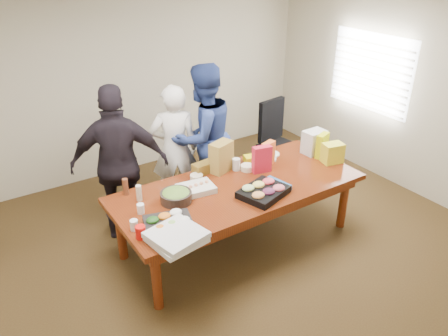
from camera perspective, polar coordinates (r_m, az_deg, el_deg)
floor at (r=5.28m, az=1.80°, el=-9.53°), size 5.50×5.00×0.02m
wall_back at (r=6.67m, az=-10.64°, el=11.17°), size 5.50×0.04×2.70m
wall_right at (r=6.49m, az=22.59°, el=9.10°), size 0.04×5.00×2.70m
window_panel at (r=6.77m, az=18.55°, el=11.79°), size 0.03×1.40×1.10m
window_blinds at (r=6.74m, az=18.33°, el=11.75°), size 0.04×1.36×1.00m
conference_table at (r=5.05m, az=1.86°, el=-6.04°), size 2.80×1.20×0.75m
office_chair at (r=6.37m, az=7.29°, el=3.08°), size 0.66×0.66×1.12m
person_center at (r=5.56m, az=-6.44°, el=2.50°), size 0.71×0.60×1.67m
person_right at (r=5.61m, az=-2.72°, el=4.08°), size 1.02×0.85×1.89m
person_left at (r=5.07m, az=-13.45°, el=0.46°), size 1.18×0.86×1.86m
veggie_tray at (r=4.20m, az=-7.28°, el=-7.27°), size 0.53×0.46×0.07m
fruit_tray at (r=4.68m, az=5.16°, el=-3.15°), size 0.59×0.52×0.08m
sheet_cake at (r=4.75m, az=-3.67°, el=-2.70°), size 0.41×0.33×0.07m
salad_bowl at (r=4.57m, az=-6.28°, el=-3.77°), size 0.35×0.35×0.11m
chip_bag_blue at (r=4.75m, az=5.79°, el=-2.77°), size 0.48×0.39×0.06m
chip_bag_red at (r=5.10m, az=4.96°, el=1.14°), size 0.24×0.14×0.32m
chip_bag_yellow at (r=5.59m, az=12.69°, el=2.89°), size 0.22×0.15×0.31m
chip_bag_orange at (r=5.29m, az=5.76°, el=1.90°), size 0.21×0.14×0.29m
mayo_jar at (r=5.17m, az=1.61°, el=0.48°), size 0.12×0.12×0.14m
mustard_bottle at (r=5.21m, az=0.04°, el=0.88°), size 0.06×0.06×0.17m
dressing_bottle at (r=4.77m, az=-12.73°, el=-2.41°), size 0.06×0.06×0.19m
ranch_bottle at (r=4.63m, az=-11.04°, el=-3.23°), size 0.06×0.06×0.18m
banana_bunch at (r=5.40m, az=3.88°, el=1.26°), size 0.26×0.19×0.08m
bread_loaf at (r=5.12m, az=-2.43°, el=0.12°), size 0.33×0.17×0.13m
kraft_bag at (r=5.09m, az=-0.35°, el=1.47°), size 0.32×0.24×0.37m
red_cup at (r=4.08m, az=-10.84°, el=-8.23°), size 0.11×0.11×0.13m
clear_cup_a at (r=4.20m, az=-11.66°, el=-7.31°), size 0.08×0.08×0.11m
clear_cup_b at (r=4.44m, az=-10.82°, el=-5.23°), size 0.09×0.09×0.10m
pizza_box_lower at (r=4.02m, az=-6.31°, el=-9.11°), size 0.51×0.51×0.05m
pizza_box_upper at (r=3.98m, az=-6.24°, el=-8.66°), size 0.53×0.53×0.05m
plate_a at (r=5.48m, az=5.40°, el=1.27°), size 0.33×0.33×0.02m
plate_b at (r=5.61m, az=6.15°, el=1.84°), size 0.26×0.26×0.01m
dip_bowl_a at (r=5.18m, az=3.06°, el=0.05°), size 0.19×0.19×0.06m
dip_bowl_b at (r=4.98m, az=-3.62°, el=-1.20°), size 0.17×0.17×0.06m
grocery_bag_white at (r=5.68m, az=11.69°, el=3.36°), size 0.29×0.21×0.30m
grocery_bag_yellow at (r=5.49m, az=13.99°, el=1.92°), size 0.28×0.22×0.25m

